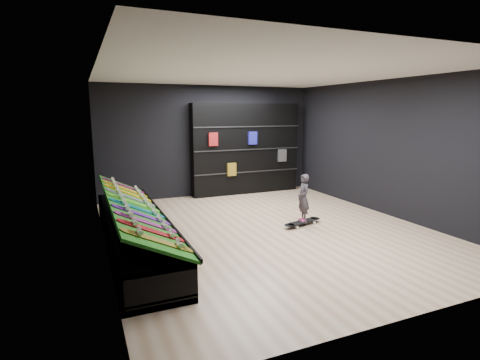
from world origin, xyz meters
name	(u,v)px	position (x,y,z in m)	size (l,w,h in m)	color
floor	(267,230)	(0.00, 0.00, 0.00)	(6.00, 7.00, 0.01)	tan
ceiling	(269,73)	(0.00, 0.00, 3.00)	(6.00, 7.00, 0.01)	white
wall_back	(209,141)	(0.00, 3.50, 1.50)	(6.00, 0.02, 3.00)	black
wall_front	(421,188)	(0.00, -3.50, 1.50)	(6.00, 0.02, 3.00)	black
wall_left	(101,162)	(-3.00, 0.00, 1.50)	(0.02, 7.00, 3.00)	black
wall_right	(389,148)	(3.00, 0.00, 1.50)	(0.02, 7.00, 3.00)	black
display_rack	(134,234)	(-2.55, 0.00, 0.25)	(0.90, 4.50, 0.50)	black
turf_ramp	(136,207)	(-2.50, 0.00, 0.71)	(1.00, 4.50, 0.04)	#14550D
back_shelving	(246,149)	(1.02, 3.32, 1.26)	(3.16, 0.37, 2.53)	black
floor_skateboard	(303,223)	(0.80, -0.04, 0.04)	(0.98, 0.22, 0.09)	black
child	(303,207)	(0.80, -0.04, 0.38)	(0.22, 0.16, 0.59)	black
display_board_0	(158,241)	(-2.49, -1.90, 0.74)	(0.98, 0.22, 0.09)	yellow
display_board_1	(152,231)	(-2.49, -1.48, 0.74)	(0.98, 0.22, 0.09)	red
display_board_2	(147,222)	(-2.49, -1.06, 0.74)	(0.98, 0.22, 0.09)	#2626BF
display_board_3	(142,215)	(-2.49, -0.63, 0.74)	(0.98, 0.22, 0.09)	purple
display_board_4	(138,208)	(-2.49, -0.21, 0.74)	(0.98, 0.22, 0.09)	#0C8C99
display_board_5	(135,203)	(-2.49, 0.21, 0.74)	(0.98, 0.22, 0.09)	green
display_board_6	(131,198)	(-2.49, 0.63, 0.74)	(0.98, 0.22, 0.09)	black
display_board_7	(129,193)	(-2.49, 1.06, 0.74)	(0.98, 0.22, 0.09)	yellow
display_board_8	(126,189)	(-2.49, 1.48, 0.74)	(0.98, 0.22, 0.09)	orange
display_board_9	(124,185)	(-2.49, 1.90, 0.74)	(0.98, 0.22, 0.09)	#E5198C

